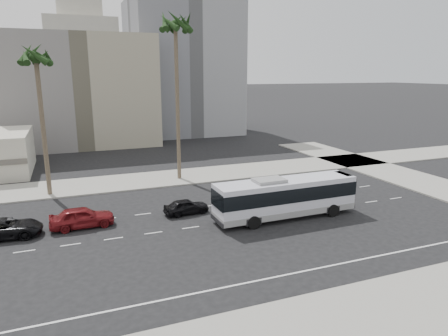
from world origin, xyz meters
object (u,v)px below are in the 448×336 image
car_b (82,217)px  palm_mid (36,61)px  city_bus (286,196)px  car_a (186,206)px  palm_near (175,28)px  car_c (4,228)px

car_b → palm_mid: size_ratio=0.34×
palm_mid → city_bus: bearing=-36.8°
city_bus → palm_mid: (-18.89, 14.13, 11.24)m
city_bus → car_a: size_ratio=3.18×
palm_near → car_c: bearing=-145.1°
car_a → palm_near: 19.79m
car_a → car_b: bearing=85.0°
car_a → palm_near: palm_near is taller
car_c → palm_mid: palm_mid is taller
car_b → palm_mid: palm_mid is taller
car_a → palm_mid: 19.66m
city_bus → car_b: size_ratio=2.52×
palm_near → palm_mid: bearing=-174.7°
car_c → palm_mid: bearing=-11.7°
city_bus → car_b: bearing=165.6°
city_bus → palm_near: size_ratio=0.68×
car_b → palm_mid: 16.18m
car_a → car_b: size_ratio=0.79×
car_a → car_c: size_ratio=0.74×
car_b → car_c: bearing=89.1°
palm_near → car_b: bearing=-134.0°
city_bus → palm_mid: size_ratio=0.85×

